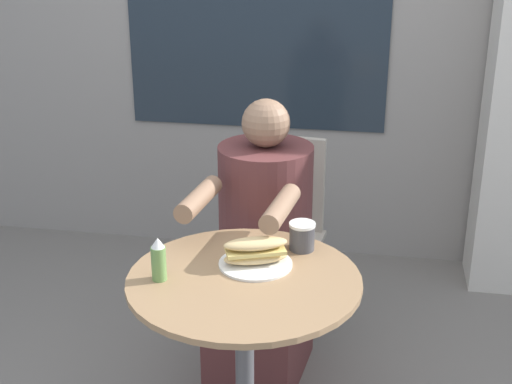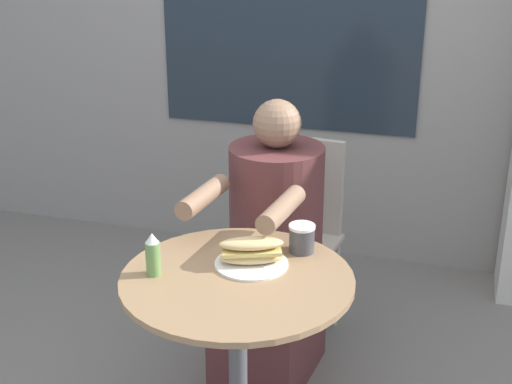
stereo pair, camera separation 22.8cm
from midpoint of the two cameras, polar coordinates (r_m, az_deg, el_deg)
The scene contains 6 objects.
cafe_table at distance 2.28m, azimuth 1.44°, elevation -11.08°, with size 0.72×0.72×0.72m.
diner_chair at distance 3.07m, azimuth 5.40°, elevation -2.32°, with size 0.42×0.42×0.87m.
seated_diner at distance 2.78m, azimuth 3.65°, elevation -5.79°, with size 0.42×0.66×1.13m.
sandwich_on_plate at distance 2.24m, azimuth 2.56°, elevation -5.03°, with size 0.23×0.23×0.09m.
drink_cup at distance 2.33m, azimuth 6.49°, elevation -3.76°, with size 0.09×0.09×0.09m.
condiment_bottle at distance 2.18m, azimuth -5.29°, elevation -5.09°, with size 0.05×0.05×0.14m.
Camera 2 is at (0.60, -1.84, 1.75)m, focal length 50.00 mm.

